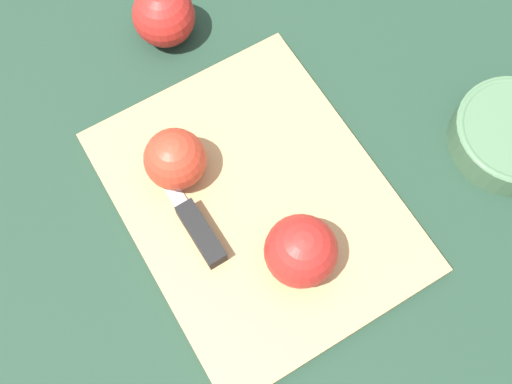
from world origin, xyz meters
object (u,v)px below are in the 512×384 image
at_px(knife, 198,228).
at_px(apple_whole, 160,17).
at_px(apple_half_left, 301,251).
at_px(apple_half_right, 175,159).

height_order(knife, apple_whole, apple_whole).
relative_size(apple_half_left, knife, 0.49).
height_order(apple_half_right, knife, apple_half_right).
bearing_deg(knife, apple_half_right, -12.75).
height_order(apple_half_left, apple_whole, apple_half_left).
xyz_separation_m(apple_half_left, apple_half_right, (0.14, 0.07, -0.00)).
height_order(apple_half_left, knife, apple_half_left).
relative_size(apple_half_right, apple_whole, 0.76).
distance_m(apple_half_left, apple_half_right, 0.16).
bearing_deg(knife, apple_half_left, -139.35).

